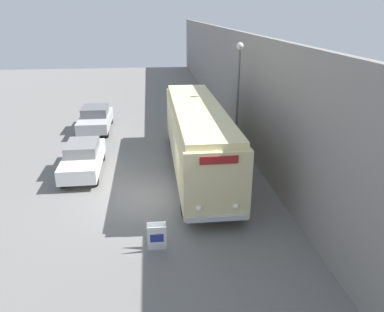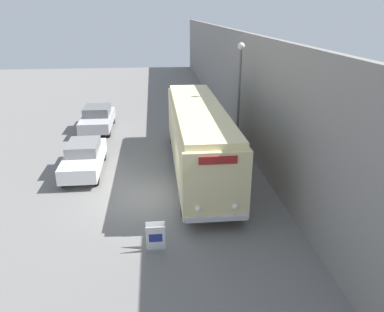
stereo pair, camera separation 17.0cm
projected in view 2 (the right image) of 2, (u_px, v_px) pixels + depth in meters
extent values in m
plane|color=slate|center=(143.00, 198.00, 16.21)|extent=(80.00, 80.00, 0.00)
cube|color=gray|center=(235.00, 81.00, 24.87)|extent=(0.30, 60.00, 6.44)
cylinder|color=black|center=(184.00, 204.00, 14.73)|extent=(0.28, 1.01, 1.01)
cylinder|color=black|center=(237.00, 201.00, 14.93)|extent=(0.28, 1.01, 1.01)
cylinder|color=black|center=(173.00, 136.00, 22.61)|extent=(0.28, 1.01, 1.01)
cylinder|color=black|center=(207.00, 135.00, 22.81)|extent=(0.28, 1.01, 1.01)
cube|color=beige|center=(198.00, 137.00, 18.29)|extent=(2.42, 11.31, 2.62)
cube|color=#F8E8A7|center=(199.00, 109.00, 17.77)|extent=(2.23, 10.86, 0.24)
cube|color=silver|center=(217.00, 219.00, 13.43)|extent=(2.30, 0.12, 0.20)
sphere|color=white|center=(198.00, 209.00, 13.24)|extent=(0.22, 0.22, 0.22)
sphere|color=white|center=(235.00, 207.00, 13.36)|extent=(0.22, 0.22, 0.22)
cube|color=maroon|center=(218.00, 160.00, 12.65)|extent=(1.33, 0.06, 0.28)
cube|color=gray|center=(156.00, 249.00, 12.77)|extent=(0.58, 0.21, 0.01)
cube|color=white|center=(156.00, 238.00, 12.51)|extent=(0.65, 0.20, 0.98)
cube|color=white|center=(156.00, 235.00, 12.67)|extent=(0.65, 0.20, 0.98)
cube|color=navy|center=(156.00, 238.00, 12.49)|extent=(0.45, 0.07, 0.34)
cylinder|color=#595E60|center=(239.00, 105.00, 19.96)|extent=(0.12, 0.12, 5.82)
sphere|color=silver|center=(241.00, 46.00, 18.86)|extent=(0.36, 0.36, 0.36)
cylinder|color=black|center=(63.00, 180.00, 17.20)|extent=(0.22, 0.67, 0.67)
cylinder|color=black|center=(96.00, 178.00, 17.36)|extent=(0.22, 0.67, 0.67)
cylinder|color=black|center=(75.00, 155.00, 20.10)|extent=(0.22, 0.67, 0.67)
cylinder|color=black|center=(103.00, 154.00, 20.25)|extent=(0.22, 0.67, 0.67)
cube|color=silver|center=(84.00, 159.00, 18.60)|extent=(1.79, 4.55, 0.69)
cube|color=gray|center=(83.00, 147.00, 18.49)|extent=(1.50, 2.05, 0.53)
cylinder|color=black|center=(82.00, 132.00, 23.80)|extent=(0.22, 0.70, 0.70)
cylinder|color=black|center=(108.00, 132.00, 23.96)|extent=(0.22, 0.70, 0.70)
cylinder|color=black|center=(89.00, 119.00, 26.72)|extent=(0.22, 0.70, 0.70)
cylinder|color=black|center=(113.00, 118.00, 26.88)|extent=(0.22, 0.70, 0.70)
cube|color=#B7B7BC|center=(98.00, 120.00, 25.21)|extent=(1.94, 4.56, 0.69)
cube|color=slate|center=(97.00, 111.00, 25.09)|extent=(1.64, 2.05, 0.57)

